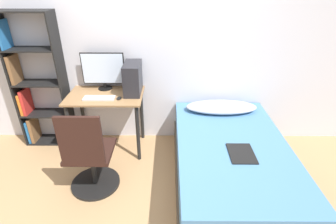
% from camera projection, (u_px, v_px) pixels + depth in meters
% --- Properties ---
extents(ground_plane, '(14.00, 14.00, 0.00)m').
position_uv_depth(ground_plane, '(129.00, 208.00, 2.60)').
color(ground_plane, tan).
extents(wall_back, '(8.00, 0.05, 2.50)m').
position_uv_depth(wall_back, '(137.00, 48.00, 3.21)').
color(wall_back, silver).
rests_on(wall_back, ground_plane).
extents(desk, '(0.90, 0.59, 0.77)m').
position_uv_depth(desk, '(106.00, 105.00, 3.22)').
color(desk, '#997047').
rests_on(desk, ground_plane).
extents(bookshelf, '(0.62, 0.27, 1.71)m').
position_uv_depth(bookshelf, '(34.00, 88.00, 3.30)').
color(bookshelf, black).
rests_on(bookshelf, ground_plane).
extents(office_chair, '(0.52, 0.52, 0.96)m').
position_uv_depth(office_chair, '(90.00, 161.00, 2.67)').
color(office_chair, black).
rests_on(office_chair, ground_plane).
extents(bed, '(1.15, 1.94, 0.54)m').
position_uv_depth(bed, '(230.00, 164.00, 2.78)').
color(bed, '#4C3D2D').
rests_on(bed, ground_plane).
extents(pillow, '(0.88, 0.36, 0.11)m').
position_uv_depth(pillow, '(221.00, 107.00, 3.26)').
color(pillow, '#B2B7C6').
rests_on(pillow, bed).
extents(magazine, '(0.24, 0.32, 0.01)m').
position_uv_depth(magazine, '(241.00, 153.00, 2.49)').
color(magazine, black).
rests_on(magazine, bed).
extents(monitor, '(0.53, 0.18, 0.46)m').
position_uv_depth(monitor, '(103.00, 70.00, 3.21)').
color(monitor, black).
rests_on(monitor, desk).
extents(keyboard, '(0.36, 0.13, 0.02)m').
position_uv_depth(keyboard, '(99.00, 98.00, 3.05)').
color(keyboard, silver).
rests_on(keyboard, desk).
extents(pc_tower, '(0.19, 0.39, 0.37)m').
position_uv_depth(pc_tower, '(133.00, 78.00, 3.14)').
color(pc_tower, '#232328').
rests_on(pc_tower, desk).
extents(mouse, '(0.06, 0.09, 0.02)m').
position_uv_depth(mouse, '(119.00, 98.00, 3.05)').
color(mouse, black).
rests_on(mouse, desk).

